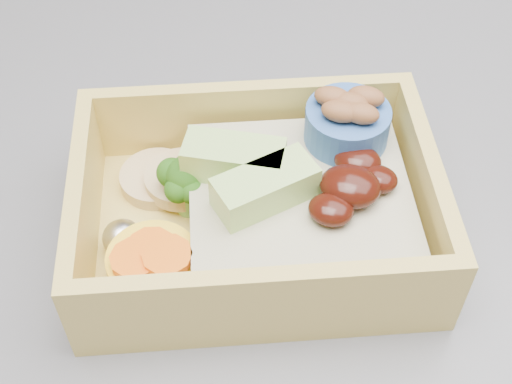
# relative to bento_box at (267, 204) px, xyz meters

# --- Properties ---
(bento_box) EXTENTS (0.23, 0.20, 0.07)m
(bento_box) POSITION_rel_bento_box_xyz_m (0.00, 0.00, 0.00)
(bento_box) COLOR #D8BB59
(bento_box) RESTS_ON island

